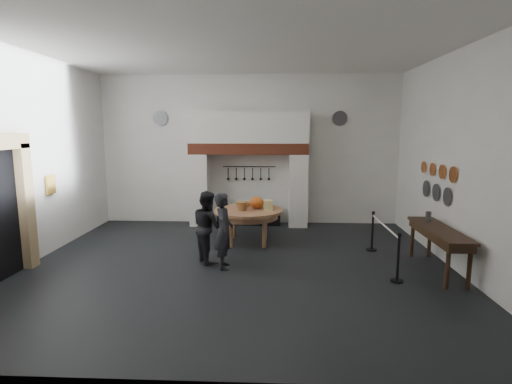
{
  "coord_description": "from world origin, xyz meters",
  "views": [
    {
      "loc": [
        0.75,
        -8.18,
        2.88
      ],
      "look_at": [
        0.31,
        1.5,
        1.35
      ],
      "focal_mm": 28.0,
      "sensor_mm": 36.0,
      "label": 1
    }
  ],
  "objects_px": {
    "iron_range": "(249,216)",
    "visitor_far": "(208,227)",
    "visitor_near": "(224,231)",
    "barrier_post_far": "(372,232)",
    "work_table": "(248,211)",
    "barrier_post_near": "(398,259)",
    "side_table": "(439,230)"
  },
  "relations": [
    {
      "from": "work_table",
      "to": "side_table",
      "type": "relative_size",
      "value": 0.79
    },
    {
      "from": "side_table",
      "to": "barrier_post_far",
      "type": "xyz_separation_m",
      "value": [
        -0.99,
        1.37,
        -0.42
      ]
    },
    {
      "from": "barrier_post_near",
      "to": "barrier_post_far",
      "type": "distance_m",
      "value": 2.0
    },
    {
      "from": "visitor_far",
      "to": "barrier_post_far",
      "type": "distance_m",
      "value": 3.93
    },
    {
      "from": "visitor_far",
      "to": "barrier_post_near",
      "type": "height_order",
      "value": "visitor_far"
    },
    {
      "from": "iron_range",
      "to": "side_table",
      "type": "height_order",
      "value": "side_table"
    },
    {
      "from": "iron_range",
      "to": "side_table",
      "type": "relative_size",
      "value": 0.86
    },
    {
      "from": "iron_range",
      "to": "visitor_near",
      "type": "relative_size",
      "value": 1.19
    },
    {
      "from": "barrier_post_far",
      "to": "visitor_far",
      "type": "bearing_deg",
      "value": -165.64
    },
    {
      "from": "barrier_post_far",
      "to": "barrier_post_near",
      "type": "bearing_deg",
      "value": -90.0
    },
    {
      "from": "visitor_near",
      "to": "barrier_post_far",
      "type": "height_order",
      "value": "visitor_near"
    },
    {
      "from": "iron_range",
      "to": "barrier_post_far",
      "type": "distance_m",
      "value": 4.02
    },
    {
      "from": "work_table",
      "to": "barrier_post_near",
      "type": "xyz_separation_m",
      "value": [
        3.0,
        -2.51,
        -0.39
      ]
    },
    {
      "from": "work_table",
      "to": "barrier_post_far",
      "type": "bearing_deg",
      "value": -9.63
    },
    {
      "from": "barrier_post_far",
      "to": "iron_range",
      "type": "bearing_deg",
      "value": 140.95
    },
    {
      "from": "visitor_near",
      "to": "barrier_post_far",
      "type": "relative_size",
      "value": 1.77
    },
    {
      "from": "barrier_post_near",
      "to": "barrier_post_far",
      "type": "xyz_separation_m",
      "value": [
        0.0,
        2.0,
        0.0
      ]
    },
    {
      "from": "visitor_far",
      "to": "barrier_post_near",
      "type": "bearing_deg",
      "value": -135.94
    },
    {
      "from": "iron_range",
      "to": "barrier_post_near",
      "type": "distance_m",
      "value": 5.5
    },
    {
      "from": "visitor_near",
      "to": "barrier_post_near",
      "type": "xyz_separation_m",
      "value": [
        3.39,
        -0.63,
        -0.35
      ]
    },
    {
      "from": "work_table",
      "to": "side_table",
      "type": "xyz_separation_m",
      "value": [
        3.99,
        -1.88,
        0.03
      ]
    },
    {
      "from": "work_table",
      "to": "barrier_post_near",
      "type": "bearing_deg",
      "value": -39.9
    },
    {
      "from": "visitor_far",
      "to": "side_table",
      "type": "relative_size",
      "value": 0.71
    },
    {
      "from": "iron_range",
      "to": "visitor_near",
      "type": "xyz_separation_m",
      "value": [
        -0.28,
        -3.9,
        0.55
      ]
    },
    {
      "from": "barrier_post_near",
      "to": "barrier_post_far",
      "type": "height_order",
      "value": "same"
    },
    {
      "from": "side_table",
      "to": "barrier_post_near",
      "type": "distance_m",
      "value": 1.24
    },
    {
      "from": "visitor_far",
      "to": "visitor_near",
      "type": "bearing_deg",
      "value": -165.77
    },
    {
      "from": "visitor_near",
      "to": "barrier_post_near",
      "type": "height_order",
      "value": "visitor_near"
    },
    {
      "from": "visitor_near",
      "to": "side_table",
      "type": "relative_size",
      "value": 0.72
    },
    {
      "from": "iron_range",
      "to": "visitor_far",
      "type": "bearing_deg",
      "value": -100.98
    },
    {
      "from": "iron_range",
      "to": "work_table",
      "type": "height_order",
      "value": "work_table"
    },
    {
      "from": "side_table",
      "to": "barrier_post_far",
      "type": "relative_size",
      "value": 2.44
    }
  ]
}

